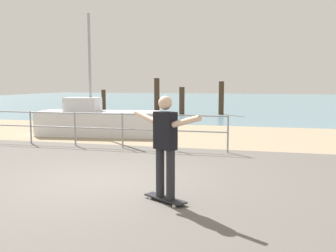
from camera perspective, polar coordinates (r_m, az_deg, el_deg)
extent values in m
cube|color=#605B56|center=(6.64, -12.70, -10.50)|extent=(24.00, 10.00, 0.04)
cube|color=tan|center=(14.08, 2.21, -1.27)|extent=(24.00, 6.00, 0.04)
cube|color=slate|center=(41.78, 10.32, 3.88)|extent=(72.00, 50.00, 0.04)
cylinder|color=gray|center=(12.54, -20.28, -0.24)|extent=(0.05, 0.05, 1.05)
cylinder|color=gray|center=(11.73, -14.04, -0.47)|extent=(0.05, 0.05, 1.05)
cylinder|color=gray|center=(11.08, -6.98, -0.73)|extent=(0.05, 0.05, 1.05)
cylinder|color=gray|center=(10.62, 0.82, -1.00)|extent=(0.05, 0.05, 1.05)
cylinder|color=gray|center=(10.37, 9.16, -1.27)|extent=(0.05, 0.05, 1.05)
cylinder|color=gray|center=(12.07, -17.35, 1.98)|extent=(10.83, 0.04, 0.04)
cylinder|color=gray|center=(12.11, -17.28, -0.11)|extent=(10.83, 0.04, 0.04)
cube|color=silver|center=(13.89, -10.52, 0.38)|extent=(4.54, 1.94, 0.90)
cone|color=silver|center=(13.39, -1.51, 0.26)|extent=(1.19, 0.90, 0.77)
cylinder|color=#9EA0A5|center=(13.92, -11.91, 9.45)|extent=(0.10, 0.10, 3.50)
cube|color=silver|center=(14.02, -12.92, 3.26)|extent=(1.30, 1.04, 0.50)
cube|color=black|center=(6.14, -0.42, -11.05)|extent=(0.79, 0.58, 0.02)
cylinder|color=silver|center=(6.02, 2.05, -11.84)|extent=(0.07, 0.06, 0.06)
cylinder|color=silver|center=(5.91, 0.97, -12.19)|extent=(0.07, 0.06, 0.06)
cylinder|color=silver|center=(6.40, -1.69, -10.71)|extent=(0.07, 0.06, 0.06)
cylinder|color=silver|center=(6.30, -2.77, -11.01)|extent=(0.07, 0.06, 0.06)
cylinder|color=#26262B|center=(5.95, 0.40, -7.52)|extent=(0.14, 0.14, 0.80)
cylinder|color=#26262B|center=(6.11, -1.22, -7.13)|extent=(0.14, 0.14, 0.80)
cube|color=black|center=(5.90, -0.43, -0.71)|extent=(0.41, 0.36, 0.60)
sphere|color=beige|center=(5.86, -0.43, 3.56)|extent=(0.22, 0.22, 0.22)
cylinder|color=beige|center=(5.57, 2.79, 0.70)|extent=(0.52, 0.36, 0.23)
cylinder|color=beige|center=(6.20, -3.32, 1.30)|extent=(0.52, 0.36, 0.23)
cylinder|color=#422D1E|center=(23.07, -9.83, 3.62)|extent=(0.25, 0.25, 1.52)
cylinder|color=#422D1E|center=(25.72, -1.72, 4.84)|extent=(0.37, 0.37, 2.25)
cylinder|color=#422D1E|center=(22.66, 2.13, 3.87)|extent=(0.33, 0.33, 1.68)
cylinder|color=#422D1E|center=(22.83, 8.16, 4.25)|extent=(0.32, 0.32, 2.02)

